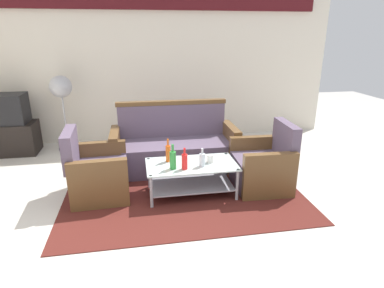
{
  "coord_description": "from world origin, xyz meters",
  "views": [
    {
      "loc": [
        -0.42,
        -3.0,
        1.93
      ],
      "look_at": [
        0.23,
        0.64,
        0.65
      ],
      "focal_mm": 30.27,
      "sensor_mm": 36.0,
      "label": 1
    }
  ],
  "objects_px": {
    "armchair_right": "(263,166)",
    "tv_stand": "(12,138)",
    "bottle_orange": "(168,153)",
    "cup": "(210,159)",
    "bottle_clear": "(202,160)",
    "couch": "(174,148)",
    "television": "(6,109)",
    "bottle_red": "(185,161)",
    "coffee_table": "(191,174)",
    "bottle_green": "(173,160)",
    "armchair_left": "(97,174)",
    "pedestal_fan": "(61,91)"
  },
  "relations": [
    {
      "from": "armchair_right",
      "to": "tv_stand",
      "type": "bearing_deg",
      "value": 64.59
    },
    {
      "from": "armchair_right",
      "to": "bottle_orange",
      "type": "height_order",
      "value": "armchair_right"
    },
    {
      "from": "cup",
      "to": "tv_stand",
      "type": "xyz_separation_m",
      "value": [
        -2.92,
        1.96,
        -0.2
      ]
    },
    {
      "from": "bottle_orange",
      "to": "bottle_clear",
      "type": "xyz_separation_m",
      "value": [
        0.38,
        -0.22,
        -0.03
      ]
    },
    {
      "from": "couch",
      "to": "bottle_clear",
      "type": "distance_m",
      "value": 1.0
    },
    {
      "from": "couch",
      "to": "bottle_clear",
      "type": "height_order",
      "value": "couch"
    },
    {
      "from": "armchair_right",
      "to": "television",
      "type": "bearing_deg",
      "value": 64.56
    },
    {
      "from": "armchair_right",
      "to": "bottle_orange",
      "type": "xyz_separation_m",
      "value": [
        -1.22,
        0.08,
        0.23
      ]
    },
    {
      "from": "couch",
      "to": "television",
      "type": "bearing_deg",
      "value": -22.52
    },
    {
      "from": "bottle_orange",
      "to": "bottle_clear",
      "type": "height_order",
      "value": "bottle_orange"
    },
    {
      "from": "bottle_red",
      "to": "tv_stand",
      "type": "distance_m",
      "value": 3.34
    },
    {
      "from": "coffee_table",
      "to": "bottle_orange",
      "type": "bearing_deg",
      "value": 155.07
    },
    {
      "from": "cup",
      "to": "tv_stand",
      "type": "bearing_deg",
      "value": 146.23
    },
    {
      "from": "cup",
      "to": "television",
      "type": "bearing_deg",
      "value": 146.19
    },
    {
      "from": "bottle_clear",
      "to": "coffee_table",
      "type": "bearing_deg",
      "value": 138.65
    },
    {
      "from": "bottle_orange",
      "to": "bottle_green",
      "type": "height_order",
      "value": "bottle_green"
    },
    {
      "from": "cup",
      "to": "bottle_red",
      "type": "bearing_deg",
      "value": -157.39
    },
    {
      "from": "couch",
      "to": "coffee_table",
      "type": "bearing_deg",
      "value": 97.29
    },
    {
      "from": "bottle_green",
      "to": "bottle_red",
      "type": "height_order",
      "value": "bottle_green"
    },
    {
      "from": "armchair_left",
      "to": "pedestal_fan",
      "type": "relative_size",
      "value": 0.67
    },
    {
      "from": "couch",
      "to": "armchair_left",
      "type": "relative_size",
      "value": 2.12
    },
    {
      "from": "bottle_red",
      "to": "pedestal_fan",
      "type": "bearing_deg",
      "value": 128.7
    },
    {
      "from": "coffee_table",
      "to": "television",
      "type": "distance_m",
      "value": 3.36
    },
    {
      "from": "armchair_right",
      "to": "pedestal_fan",
      "type": "height_order",
      "value": "pedestal_fan"
    },
    {
      "from": "couch",
      "to": "bottle_orange",
      "type": "relative_size",
      "value": 6.1
    },
    {
      "from": "couch",
      "to": "television",
      "type": "xyz_separation_m",
      "value": [
        -2.59,
        1.09,
        0.44
      ]
    },
    {
      "from": "television",
      "to": "pedestal_fan",
      "type": "distance_m",
      "value": 0.9
    },
    {
      "from": "bottle_orange",
      "to": "television",
      "type": "height_order",
      "value": "television"
    },
    {
      "from": "bottle_red",
      "to": "coffee_table",
      "type": "bearing_deg",
      "value": 53.61
    },
    {
      "from": "couch",
      "to": "bottle_red",
      "type": "distance_m",
      "value": 1.02
    },
    {
      "from": "bottle_orange",
      "to": "bottle_red",
      "type": "bearing_deg",
      "value": -58.59
    },
    {
      "from": "armchair_left",
      "to": "bottle_red",
      "type": "height_order",
      "value": "armchair_left"
    },
    {
      "from": "bottle_clear",
      "to": "pedestal_fan",
      "type": "height_order",
      "value": "pedestal_fan"
    },
    {
      "from": "bottle_clear",
      "to": "bottle_orange",
      "type": "bearing_deg",
      "value": 149.57
    },
    {
      "from": "bottle_orange",
      "to": "bottle_clear",
      "type": "distance_m",
      "value": 0.44
    },
    {
      "from": "bottle_red",
      "to": "couch",
      "type": "bearing_deg",
      "value": 89.93
    },
    {
      "from": "bottle_orange",
      "to": "bottle_red",
      "type": "height_order",
      "value": "bottle_orange"
    },
    {
      "from": "armchair_right",
      "to": "bottle_red",
      "type": "height_order",
      "value": "armchair_right"
    },
    {
      "from": "bottle_clear",
      "to": "bottle_red",
      "type": "relative_size",
      "value": 0.87
    },
    {
      "from": "armchair_right",
      "to": "coffee_table",
      "type": "relative_size",
      "value": 0.77
    },
    {
      "from": "bottle_orange",
      "to": "pedestal_fan",
      "type": "relative_size",
      "value": 0.23
    },
    {
      "from": "tv_stand",
      "to": "bottle_orange",
      "type": "bearing_deg",
      "value": -37.05
    },
    {
      "from": "coffee_table",
      "to": "bottle_clear",
      "type": "relative_size",
      "value": 4.84
    },
    {
      "from": "bottle_green",
      "to": "couch",
      "type": "bearing_deg",
      "value": 82.17
    },
    {
      "from": "armchair_left",
      "to": "bottle_clear",
      "type": "xyz_separation_m",
      "value": [
        1.26,
        -0.27,
        0.21
      ]
    },
    {
      "from": "bottle_clear",
      "to": "pedestal_fan",
      "type": "distance_m",
      "value": 2.91
    },
    {
      "from": "coffee_table",
      "to": "bottle_clear",
      "type": "bearing_deg",
      "value": -41.35
    },
    {
      "from": "armchair_right",
      "to": "cup",
      "type": "relative_size",
      "value": 8.5
    },
    {
      "from": "bottle_red",
      "to": "cup",
      "type": "bearing_deg",
      "value": 22.61
    },
    {
      "from": "bottle_green",
      "to": "bottle_red",
      "type": "xyz_separation_m",
      "value": [
        0.13,
        -0.03,
        -0.02
      ]
    }
  ]
}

